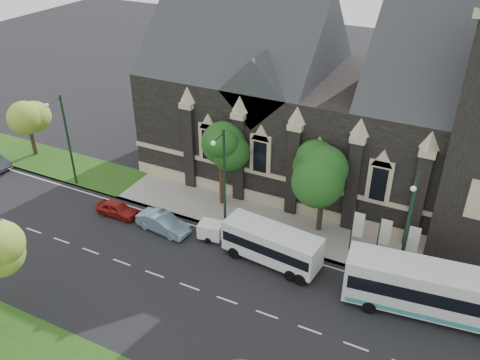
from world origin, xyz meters
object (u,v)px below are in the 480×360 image
Objects in this scene: street_lamp_far at (66,137)px; car_far_red at (117,209)px; street_lamp_near at (408,223)px; banner_flag_right at (410,241)px; shuttle_bus at (272,244)px; tree_walk_far at (29,114)px; box_trailer at (211,230)px; street_lamp_mid at (223,176)px; banner_flag_center at (383,234)px; tree_walk_left at (224,146)px; tour_coach at (444,293)px; tree_walk_right at (328,168)px; banner_flag_left at (356,227)px; sedan at (163,223)px.

car_far_red is (6.82, -2.18, -4.46)m from street_lamp_far.
street_lamp_near reaches higher than banner_flag_right.
street_lamp_near reaches higher than shuttle_bus.
tree_walk_far reaches higher than box_trailer.
street_lamp_mid is 2.25× the size of banner_flag_center.
tour_coach is (18.98, -5.69, -3.74)m from tree_walk_left.
shuttle_bus is at bearing -38.81° from tree_walk_left.
street_lamp_mid reaches higher than banner_flag_center.
tree_walk_right reaches higher than shuttle_bus.
banner_flag_center is at bearing -80.23° from car_far_red.
street_lamp_far is 1.17× the size of shuttle_bus.
banner_flag_center and banner_flag_right have the same top height.
street_lamp_near reaches higher than tree_walk_right.
street_lamp_near is 2.25× the size of banner_flag_right.
banner_flag_left is 11.30m from box_trailer.
banner_flag_right is at bearing 3.60° from street_lamp_far.
box_trailer is (-7.60, -5.08, -4.99)m from tree_walk_right.
street_lamp_near is 2.25× the size of banner_flag_center.
sedan is at bearing -172.94° from street_lamp_near.
banner_flag_right is (2.00, 0.00, 0.00)m from banner_flag_center.
banner_flag_center is at bearing 33.99° from shuttle_bus.
banner_flag_center is at bearing 133.95° from tour_coach.
banner_flag_left is (26.29, 1.91, -2.73)m from street_lamp_far.
tour_coach is (6.90, -3.99, -0.39)m from banner_flag_left.
tree_walk_far is 1.35× the size of sedan.
box_trailer is 0.60× the size of sedan.
tree_walk_right is 8.05m from banner_flag_right.
banner_flag_left is 1.00× the size of banner_flag_right.
banner_flag_left is at bearing -79.16° from car_far_red.
tree_walk_left is 2.72× the size of box_trailer.
banner_flag_left and banner_flag_center have the same top height.
street_lamp_near is 2.25× the size of banner_flag_left.
tour_coach is (2.90, -3.99, -0.39)m from banner_flag_right.
tree_walk_far reaches higher than shuttle_bus.
box_trailer is (15.61, -1.47, -4.28)m from street_lamp_far.
tree_walk_left reaches higher than car_far_red.
banner_flag_left is 2.00m from banner_flag_center.
shuttle_bus is at bearing -89.99° from car_far_red.
tree_walk_far is 38.19m from banner_flag_right.
box_trailer is (-5.47, 0.46, -0.83)m from shuttle_bus.
street_lamp_far is 2.25× the size of banner_flag_left.
street_lamp_far is 0.70× the size of tour_coach.
street_lamp_near reaches higher than tree_walk_left.
tour_coach is 21.66m from sedan.
tree_walk_right reaches higher than tree_walk_far.
sedan is at bearing -164.12° from banner_flag_left.
street_lamp_mid is 2.25× the size of banner_flag_left.
tree_walk_right is 9.01m from tree_walk_left.
banner_flag_right is 0.31× the size of tour_coach.
box_trailer is at bearing -146.22° from tree_walk_right.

